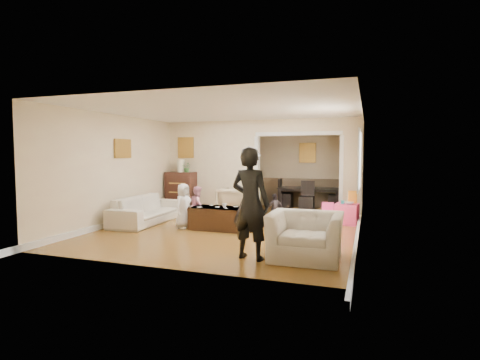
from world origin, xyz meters
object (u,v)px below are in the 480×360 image
at_px(table_lamp, 181,166).
at_px(coffee_cup, 224,206).
at_px(child_kneel_b, 198,206).
at_px(armchair_front, 305,236).
at_px(child_kneel_a, 183,206).
at_px(cyan_cup, 343,202).
at_px(child_toddler, 275,210).
at_px(dresser, 181,192).
at_px(sofa, 147,209).
at_px(play_table, 347,214).
at_px(dining_table, 310,198).
at_px(armchair_back, 235,202).
at_px(adult_person, 250,203).
at_px(coffee_table, 221,218).

xyz_separation_m(table_lamp, coffee_cup, (2.18, -2.12, -0.78)).
bearing_deg(child_kneel_b, table_lamp, 17.75).
distance_m(armchair_front, child_kneel_a, 3.39).
height_order(cyan_cup, child_toddler, child_toddler).
xyz_separation_m(dresser, coffee_cup, (2.18, -2.12, -0.03)).
height_order(sofa, child_kneel_b, child_kneel_b).
distance_m(play_table, child_toddler, 1.76).
distance_m(coffee_cup, dining_table, 3.97).
relative_size(armchair_back, adult_person, 0.46).
bearing_deg(cyan_cup, coffee_cup, -147.25).
bearing_deg(armchair_back, play_table, 177.43).
relative_size(dresser, dining_table, 0.62).
distance_m(table_lamp, coffee_table, 3.13).
distance_m(sofa, dining_table, 4.91).
bearing_deg(child_kneel_a, coffee_cup, -74.16).
bearing_deg(armchair_back, child_toddler, 144.67).
height_order(dresser, dining_table, dresser).
height_order(armchair_front, coffee_cup, armchair_front).
bearing_deg(cyan_cup, dresser, 172.88).
distance_m(dresser, adult_person, 5.33).
bearing_deg(play_table, dining_table, 119.04).
xyz_separation_m(coffee_cup, play_table, (2.51, 1.60, -0.30)).
bearing_deg(armchair_back, child_kneel_b, 78.86).
relative_size(dining_table, child_toddler, 2.44).
relative_size(dresser, cyan_cup, 14.27).
bearing_deg(armchair_front, table_lamp, 137.00).
height_order(play_table, child_kneel_a, child_kneel_a).
relative_size(sofa, table_lamp, 6.15).
xyz_separation_m(table_lamp, dining_table, (3.50, 1.62, -1.00)).
bearing_deg(coffee_cup, coffee_table, 153.43).
height_order(table_lamp, dining_table, table_lamp).
xyz_separation_m(sofa, table_lamp, (-0.09, 1.91, 1.00)).
relative_size(armchair_back, child_toddler, 1.09).
height_order(armchair_back, child_kneel_a, child_kneel_a).
xyz_separation_m(sofa, adult_person, (3.31, -2.18, 0.57)).
distance_m(coffee_table, play_table, 3.04).
relative_size(adult_person, child_kneel_a, 1.78).
bearing_deg(coffee_cup, cyan_cup, 32.75).
xyz_separation_m(sofa, coffee_cup, (2.10, -0.21, 0.22)).
relative_size(dresser, child_kneel_b, 1.25).
bearing_deg(child_toddler, adult_person, 55.27).
relative_size(sofa, child_toddler, 2.93).
xyz_separation_m(sofa, coffee_table, (2.00, -0.16, -0.08)).
bearing_deg(child_kneel_b, child_toddler, -95.75).
bearing_deg(adult_person, coffee_table, -45.14).
bearing_deg(child_kneel_b, play_table, -89.48).
xyz_separation_m(armchair_front, dresser, (-4.23, 3.80, 0.20)).
height_order(dresser, coffee_table, dresser).
bearing_deg(play_table, dresser, 173.63).
height_order(armchair_back, child_kneel_b, child_kneel_b).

